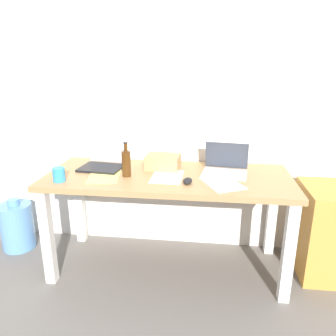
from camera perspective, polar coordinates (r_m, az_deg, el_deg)
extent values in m
plane|color=slate|center=(2.67, 0.00, -16.61)|extent=(8.00, 8.00, 0.00)
cube|color=silver|center=(2.62, 1.15, 13.27)|extent=(5.20, 0.08, 2.60)
cube|color=#A37A4C|center=(2.33, 0.00, -1.64)|extent=(1.74, 0.71, 0.04)
cube|color=silver|center=(2.46, -20.33, -11.29)|extent=(0.07, 0.07, 0.71)
cube|color=silver|center=(2.28, 20.28, -13.80)|extent=(0.07, 0.07, 0.71)
cube|color=silver|center=(2.94, -15.22, -5.95)|extent=(0.07, 0.07, 0.71)
cube|color=silver|center=(2.78, 17.71, -7.55)|extent=(0.07, 0.07, 0.71)
cube|color=black|center=(2.50, -11.62, 0.00)|extent=(0.33, 0.26, 0.02)
cube|color=white|center=(2.57, -10.67, 3.01)|extent=(0.31, 0.08, 0.19)
cube|color=silver|center=(2.36, 9.84, -0.96)|extent=(0.33, 0.24, 0.02)
cube|color=#333842|center=(2.43, 10.20, 2.21)|extent=(0.31, 0.08, 0.19)
cylinder|color=#47280F|center=(2.29, -7.30, 0.73)|extent=(0.06, 0.06, 0.18)
cylinder|color=#47280F|center=(2.26, -7.41, 3.61)|extent=(0.03, 0.03, 0.06)
cylinder|color=black|center=(2.25, -7.45, 4.41)|extent=(0.03, 0.03, 0.01)
ellipsoid|color=black|center=(2.16, 3.44, -2.25)|extent=(0.07, 0.11, 0.03)
cube|color=tan|center=(2.45, -0.88, 1.07)|extent=(0.26, 0.21, 0.10)
cylinder|color=#338CC6|center=(2.30, -18.53, -1.10)|extent=(0.08, 0.08, 0.09)
cube|color=#F4E06B|center=(2.33, -11.10, -1.45)|extent=(0.26, 0.33, 0.00)
cube|color=white|center=(2.19, 9.48, -2.64)|extent=(0.32, 0.36, 0.00)
cube|color=white|center=(2.28, -0.11, -1.50)|extent=(0.22, 0.30, 0.00)
cylinder|color=#598CC6|center=(3.08, -24.87, -9.20)|extent=(0.27, 0.27, 0.39)
cylinder|color=#598CC6|center=(2.99, -25.42, -5.41)|extent=(0.09, 0.09, 0.05)
cube|color=#C68938|center=(2.70, 26.17, -9.89)|extent=(0.40, 0.48, 0.67)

